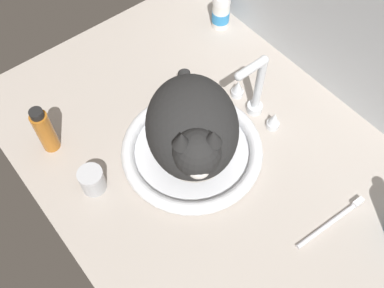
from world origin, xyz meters
TOP-DOWN VIEW (x-y plane):
  - countertop at (0.00, 0.00)cm, footprint 106.99×75.37cm
  - backsplash_wall at (0.00, 38.89)cm, footprint 106.99×2.40cm
  - sink_basin at (-1.35, -2.54)cm, footprint 33.66×33.66cm
  - faucet at (-1.35, 17.15)cm, footprint 16.31×10.56cm
  - cat at (-0.11, -3.36)cm, footprint 35.38×31.54cm
  - amber_bottle at (-24.33, -27.58)cm, footprint 4.09×4.09cm
  - metal_jar at (-8.31, -25.51)cm, footprint 5.70×5.70cm
  - pill_bottle at (-30.62, 31.70)cm, footprint 5.17×5.17cm
  - toothbrush at (31.59, 9.91)cm, footprint 2.53×19.12cm

SIDE VIEW (x-z plane):
  - countertop at x=0.00cm, z-range 0.00..3.00cm
  - toothbrush at x=31.59cm, z-range 2.76..4.46cm
  - sink_basin at x=-1.35cm, z-range 2.84..5.97cm
  - metal_jar at x=-8.31cm, z-range 3.02..9.27cm
  - pill_bottle at x=-30.62cm, z-range 2.62..13.22cm
  - amber_bottle at x=-24.33cm, z-range 2.64..16.35cm
  - faucet at x=-1.35cm, z-range 0.95..20.32cm
  - cat at x=-0.11cm, z-range 4.37..25.38cm
  - backsplash_wall at x=0.00cm, z-range 0.00..44.13cm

